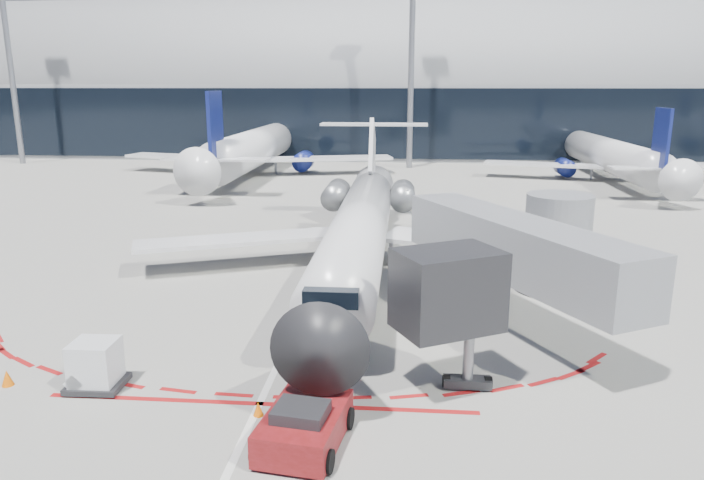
# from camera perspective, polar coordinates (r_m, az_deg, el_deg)

# --- Properties ---
(ground) EXTENTS (260.00, 260.00, 0.00)m
(ground) POSITION_cam_1_polar(r_m,az_deg,el_deg) (31.42, -3.66, -4.58)
(ground) COLOR slate
(ground) RESTS_ON ground
(apron_centerline) EXTENTS (0.25, 40.00, 0.01)m
(apron_centerline) POSITION_cam_1_polar(r_m,az_deg,el_deg) (33.30, -3.16, -3.48)
(apron_centerline) COLOR silver
(apron_centerline) RESTS_ON ground
(apron_stop_bar) EXTENTS (14.00, 0.25, 0.01)m
(apron_stop_bar) POSITION_cam_1_polar(r_m,az_deg,el_deg) (21.02, -8.40, -14.51)
(apron_stop_bar) COLOR maroon
(apron_stop_bar) RESTS_ON ground
(terminal_building) EXTENTS (150.00, 24.15, 24.00)m
(terminal_building) POSITION_cam_1_polar(r_m,az_deg,el_deg) (94.54, 2.17, 13.08)
(terminal_building) COLOR gray
(terminal_building) RESTS_ON ground
(jet_bridge) EXTENTS (10.03, 15.20, 4.90)m
(jet_bridge) POSITION_cam_1_polar(r_m,az_deg,el_deg) (27.85, 15.63, -1.05)
(jet_bridge) COLOR gray
(jet_bridge) RESTS_ON ground
(light_mast_west) EXTENTS (0.70, 0.70, 25.00)m
(light_mast_west) POSITION_cam_1_polar(r_m,az_deg,el_deg) (91.96, -28.64, 13.90)
(light_mast_west) COLOR gray
(light_mast_west) RESTS_ON ground
(light_mast_centre) EXTENTS (0.70, 0.70, 25.00)m
(light_mast_centre) POSITION_cam_1_polar(r_m,az_deg,el_deg) (77.49, 5.42, 15.78)
(light_mast_centre) COLOR gray
(light_mast_centre) RESTS_ON ground
(regional_jet) EXTENTS (25.13, 30.99, 7.76)m
(regional_jet) POSITION_cam_1_polar(r_m,az_deg,el_deg) (33.78, 0.77, 1.34)
(regional_jet) COLOR silver
(regional_jet) RESTS_ON ground
(pushback_tug) EXTENTS (2.65, 5.34, 1.36)m
(pushback_tug) POSITION_cam_1_polar(r_m,az_deg,el_deg) (18.52, -4.36, -16.48)
(pushback_tug) COLOR #590D0C
(pushback_tug) RESTS_ON ground
(ramp_worker) EXTENTS (0.73, 0.50, 1.93)m
(ramp_worker) POSITION_cam_1_polar(r_m,az_deg,el_deg) (23.38, -2.05, -8.71)
(ramp_worker) COLOR #A6FF1A
(ramp_worker) RESTS_ON ground
(uld_container) EXTENTS (1.82, 1.56, 1.68)m
(uld_container) POSITION_cam_1_polar(r_m,az_deg,el_deg) (23.06, -22.28, -10.51)
(uld_container) COLOR black
(uld_container) RESTS_ON ground
(safety_cone_left) EXTENTS (0.40, 0.40, 0.55)m
(safety_cone_left) POSITION_cam_1_polar(r_m,az_deg,el_deg) (24.77, -28.86, -10.93)
(safety_cone_left) COLOR #D55904
(safety_cone_left) RESTS_ON ground
(safety_cone_right) EXTENTS (0.33, 0.33, 0.46)m
(safety_cone_right) POSITION_cam_1_polar(r_m,az_deg,el_deg) (20.27, -8.53, -14.94)
(safety_cone_right) COLOR #D55904
(safety_cone_right) RESTS_ON ground
(bg_airliner_0) EXTENTS (36.39, 38.53, 11.77)m
(bg_airliner_0) POSITION_cam_1_polar(r_m,az_deg,el_deg) (73.34, -8.73, 10.61)
(bg_airliner_0) COLOR silver
(bg_airliner_0) RESTS_ON ground
(bg_airliner_1) EXTENTS (31.05, 32.88, 10.05)m
(bg_airliner_1) POSITION_cam_1_polar(r_m,az_deg,el_deg) (73.23, 22.56, 9.04)
(bg_airliner_1) COLOR silver
(bg_airliner_1) RESTS_ON ground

